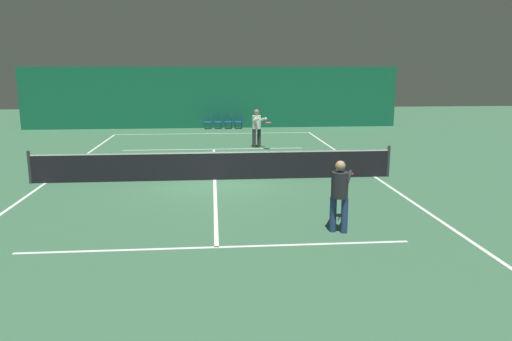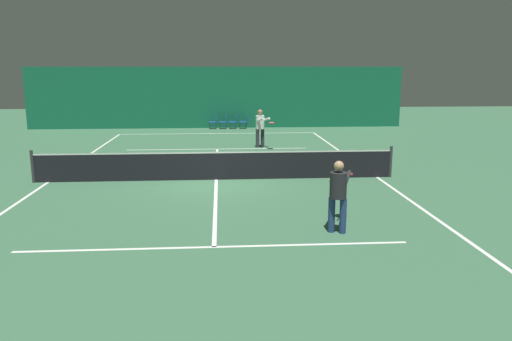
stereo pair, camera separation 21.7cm
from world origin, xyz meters
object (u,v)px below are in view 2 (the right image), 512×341
(player_far, at_px, (261,125))
(courtside_chair_2, at_px, (234,121))
(courtside_chair_3, at_px, (244,121))
(courtside_chair_0, at_px, (214,121))
(courtside_chair_1, at_px, (224,121))
(tennis_net, at_px, (216,165))
(player_near, at_px, (338,191))

(player_far, bearing_deg, courtside_chair_2, 162.35)
(courtside_chair_3, bearing_deg, courtside_chair_0, -90.00)
(courtside_chair_3, bearing_deg, courtside_chair_2, -90.00)
(player_far, relative_size, courtside_chair_0, 2.11)
(courtside_chair_0, bearing_deg, courtside_chair_3, 90.00)
(courtside_chair_1, bearing_deg, courtside_chair_0, -90.00)
(tennis_net, bearing_deg, courtside_chair_3, 83.42)
(tennis_net, distance_m, courtside_chair_0, 14.07)
(player_far, distance_m, courtside_chair_1, 7.46)
(player_near, distance_m, courtside_chair_0, 19.92)
(courtside_chair_2, distance_m, courtside_chair_3, 0.62)
(courtside_chair_1, bearing_deg, courtside_chair_3, 90.00)
(tennis_net, relative_size, courtside_chair_2, 14.29)
(courtside_chair_0, bearing_deg, courtside_chair_1, 90.00)
(tennis_net, xyz_separation_m, courtside_chair_0, (-0.23, 14.07, -0.03))
(courtside_chair_0, distance_m, courtside_chair_3, 1.85)
(courtside_chair_2, bearing_deg, courtside_chair_1, -90.00)
(courtside_chair_1, bearing_deg, player_far, 12.77)
(courtside_chair_2, xyz_separation_m, courtside_chair_3, (0.62, 0.00, 0.00))
(player_far, xyz_separation_m, courtside_chair_0, (-2.26, 7.26, -0.54))
(courtside_chair_1, relative_size, courtside_chair_2, 1.00)
(tennis_net, bearing_deg, courtside_chair_2, 85.92)
(tennis_net, bearing_deg, courtside_chair_1, 88.43)
(tennis_net, relative_size, courtside_chair_3, 14.29)
(courtside_chair_1, distance_m, courtside_chair_3, 1.23)
(courtside_chair_3, bearing_deg, player_near, 3.43)
(player_far, relative_size, courtside_chair_1, 2.11)
(courtside_chair_0, bearing_deg, player_near, 8.76)
(courtside_chair_0, relative_size, courtside_chair_2, 1.00)
(player_near, xyz_separation_m, courtside_chair_1, (-2.41, 19.68, -0.48))
(player_far, distance_m, courtside_chair_3, 7.29)
(tennis_net, distance_m, courtside_chair_2, 14.11)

